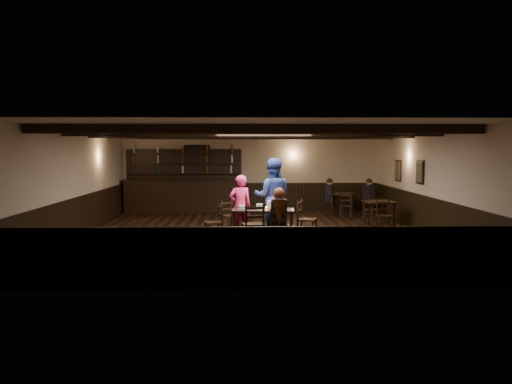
{
  "coord_description": "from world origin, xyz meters",
  "views": [
    {
      "loc": [
        -0.23,
        -12.71,
        2.22
      ],
      "look_at": [
        0.07,
        0.2,
        1.09
      ],
      "focal_mm": 35.0,
      "sensor_mm": 36.0,
      "label": 1
    }
  ],
  "objects_px": {
    "chair_near_left": "(254,221)",
    "chair_near_right": "(279,224)",
    "woman_pink": "(240,206)",
    "bar_counter": "(184,191)",
    "man_blue": "(273,197)",
    "cake": "(243,207)",
    "dining_table": "(263,213)"
  },
  "relations": [
    {
      "from": "woman_pink",
      "to": "bar_counter",
      "type": "distance_m",
      "value": 5.37
    },
    {
      "from": "cake",
      "to": "man_blue",
      "type": "bearing_deg",
      "value": 37.07
    },
    {
      "from": "chair_near_right",
      "to": "man_blue",
      "type": "height_order",
      "value": "man_blue"
    },
    {
      "from": "chair_near_left",
      "to": "chair_near_right",
      "type": "height_order",
      "value": "chair_near_left"
    },
    {
      "from": "woman_pink",
      "to": "bar_counter",
      "type": "bearing_deg",
      "value": -82.21
    },
    {
      "from": "man_blue",
      "to": "bar_counter",
      "type": "bearing_deg",
      "value": -53.77
    },
    {
      "from": "cake",
      "to": "bar_counter",
      "type": "bearing_deg",
      "value": 111.56
    },
    {
      "from": "woman_pink",
      "to": "bar_counter",
      "type": "relative_size",
      "value": 0.37
    },
    {
      "from": "man_blue",
      "to": "cake",
      "type": "distance_m",
      "value": 0.97
    },
    {
      "from": "dining_table",
      "to": "bar_counter",
      "type": "distance_m",
      "value": 6.0
    },
    {
      "from": "chair_near_left",
      "to": "man_blue",
      "type": "xyz_separation_m",
      "value": [
        0.51,
        1.58,
        0.41
      ]
    },
    {
      "from": "dining_table",
      "to": "chair_near_right",
      "type": "height_order",
      "value": "chair_near_right"
    },
    {
      "from": "chair_near_right",
      "to": "cake",
      "type": "height_order",
      "value": "chair_near_right"
    },
    {
      "from": "chair_near_right",
      "to": "man_blue",
      "type": "xyz_separation_m",
      "value": [
        -0.06,
        1.38,
        0.49
      ]
    },
    {
      "from": "chair_near_left",
      "to": "chair_near_right",
      "type": "distance_m",
      "value": 0.62
    },
    {
      "from": "chair_near_right",
      "to": "cake",
      "type": "distance_m",
      "value": 1.19
    },
    {
      "from": "cake",
      "to": "bar_counter",
      "type": "xyz_separation_m",
      "value": [
        -2.09,
        5.28,
        -0.06
      ]
    },
    {
      "from": "chair_near_left",
      "to": "bar_counter",
      "type": "distance_m",
      "value": 6.72
    },
    {
      "from": "man_blue",
      "to": "cake",
      "type": "bearing_deg",
      "value": 42.17
    },
    {
      "from": "bar_counter",
      "to": "man_blue",
      "type": "bearing_deg",
      "value": -58.87
    },
    {
      "from": "chair_near_right",
      "to": "man_blue",
      "type": "bearing_deg",
      "value": 92.64
    },
    {
      "from": "dining_table",
      "to": "cake",
      "type": "distance_m",
      "value": 0.53
    },
    {
      "from": "chair_near_left",
      "to": "chair_near_right",
      "type": "bearing_deg",
      "value": 19.73
    },
    {
      "from": "dining_table",
      "to": "chair_near_left",
      "type": "bearing_deg",
      "value": -105.81
    },
    {
      "from": "chair_near_left",
      "to": "chair_near_right",
      "type": "xyz_separation_m",
      "value": [
        0.58,
        0.21,
        -0.08
      ]
    },
    {
      "from": "bar_counter",
      "to": "cake",
      "type": "bearing_deg",
      "value": -68.44
    },
    {
      "from": "chair_near_left",
      "to": "cake",
      "type": "distance_m",
      "value": 1.06
    },
    {
      "from": "man_blue",
      "to": "woman_pink",
      "type": "bearing_deg",
      "value": 22.53
    },
    {
      "from": "man_blue",
      "to": "chair_near_right",
      "type": "bearing_deg",
      "value": 97.73
    },
    {
      "from": "cake",
      "to": "bar_counter",
      "type": "relative_size",
      "value": 0.06
    },
    {
      "from": "man_blue",
      "to": "cake",
      "type": "xyz_separation_m",
      "value": [
        -0.76,
        -0.57,
        -0.2
      ]
    },
    {
      "from": "chair_near_left",
      "to": "woman_pink",
      "type": "relative_size",
      "value": 0.64
    }
  ]
}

